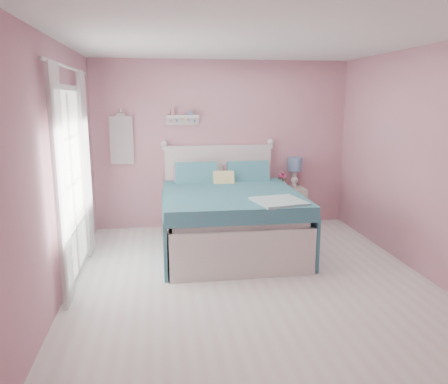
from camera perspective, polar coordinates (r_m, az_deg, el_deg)
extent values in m
plane|color=silver|center=(5.09, 3.46, -11.21)|extent=(4.50, 4.50, 0.00)
plane|color=#BD7881|center=(6.93, -0.21, 6.18)|extent=(4.00, 0.00, 4.00)
plane|color=#BD7881|center=(2.62, 13.88, -4.01)|extent=(4.00, 0.00, 4.00)
plane|color=#BD7881|center=(4.74, -20.74, 2.67)|extent=(0.00, 4.50, 4.50)
plane|color=#BD7881|center=(5.50, 24.52, 3.56)|extent=(0.00, 4.50, 4.50)
plane|color=white|center=(4.72, 3.88, 19.22)|extent=(4.50, 4.50, 0.00)
cube|color=silver|center=(6.01, 0.65, -5.10)|extent=(1.65, 2.17, 0.47)
cube|color=silver|center=(5.93, 0.66, -2.17)|extent=(1.59, 2.11, 0.16)
cube|color=silver|center=(6.97, -0.74, 0.55)|extent=(1.68, 0.07, 1.24)
cube|color=silver|center=(6.87, -0.76, 5.87)|extent=(1.74, 0.09, 0.06)
cube|color=silver|center=(4.99, 2.61, -8.24)|extent=(1.68, 0.06, 0.56)
cube|color=teal|center=(5.74, 0.89, -0.89)|extent=(1.77, 1.91, 0.18)
cube|color=#CC849B|center=(6.57, -3.74, 1.72)|extent=(0.68, 0.28, 0.43)
cube|color=#CC849B|center=(6.68, 2.93, 1.89)|extent=(0.68, 0.28, 0.43)
cube|color=#CCBC59|center=(6.34, -0.03, 1.36)|extent=(0.30, 0.22, 0.31)
cube|color=beige|center=(7.11, 8.64, -1.91)|extent=(0.43, 0.40, 0.62)
cube|color=silver|center=(6.90, 9.14, -0.83)|extent=(0.37, 0.02, 0.16)
sphere|color=white|center=(6.87, 9.19, -0.87)|extent=(0.03, 0.03, 0.03)
cylinder|color=white|center=(7.15, 9.13, 0.79)|extent=(0.15, 0.15, 0.02)
cylinder|color=white|center=(7.13, 9.17, 1.81)|extent=(0.08, 0.08, 0.26)
cylinder|color=#6884AE|center=(7.10, 9.23, 3.61)|extent=(0.24, 0.24, 0.22)
imported|color=silver|center=(7.01, 7.63, 1.16)|extent=(0.18, 0.18, 0.16)
imported|color=pink|center=(6.85, 8.75, 0.51)|extent=(0.12, 0.12, 0.07)
sphere|color=#C74475|center=(6.98, 7.67, 2.39)|extent=(0.06, 0.06, 0.06)
sphere|color=#C74475|center=(7.02, 7.93, 2.10)|extent=(0.06, 0.06, 0.06)
sphere|color=#C74475|center=(6.98, 7.32, 2.16)|extent=(0.06, 0.06, 0.06)
sphere|color=#C74475|center=(6.97, 7.88, 1.87)|extent=(0.06, 0.06, 0.06)
sphere|color=#C74475|center=(6.96, 7.46, 1.96)|extent=(0.06, 0.06, 0.06)
cube|color=silver|center=(6.76, -5.44, 9.80)|extent=(0.50, 0.14, 0.04)
cube|color=silver|center=(6.82, -5.45, 9.23)|extent=(0.50, 0.03, 0.12)
cylinder|color=#D18C99|center=(6.75, -6.74, 10.36)|extent=(0.06, 0.06, 0.10)
cube|color=#6884AE|center=(6.77, -4.42, 10.24)|extent=(0.08, 0.06, 0.07)
cube|color=white|center=(6.81, -13.23, 6.60)|extent=(0.34, 0.03, 0.72)
cube|color=silver|center=(5.08, -20.15, 12.70)|extent=(0.04, 1.32, 0.06)
cube|color=silver|center=(5.45, -18.54, -9.91)|extent=(0.04, 1.32, 0.06)
cube|color=silver|center=(4.56, -20.74, -0.88)|extent=(0.04, 0.06, 2.10)
cube|color=silver|center=(5.77, -18.14, 1.89)|extent=(0.04, 0.06, 2.10)
cube|color=white|center=(5.16, -19.31, 0.99)|extent=(0.02, 1.20, 2.04)
cube|color=white|center=(4.42, -20.53, 0.45)|extent=(0.04, 0.40, 2.32)
cube|color=white|center=(5.86, -17.56, 3.35)|extent=(0.04, 0.40, 2.32)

